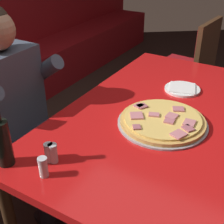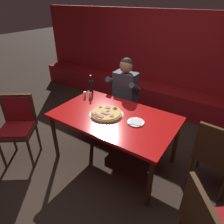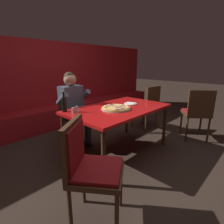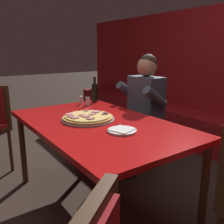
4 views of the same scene
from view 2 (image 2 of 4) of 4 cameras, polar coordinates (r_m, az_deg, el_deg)
ground_plane at (r=3.06m, az=0.57°, el=-13.12°), size 24.00×24.00×0.00m
booth_wall_panel at (r=4.38m, az=17.05°, el=13.71°), size 6.80×0.16×1.90m
booth_bench at (r=4.34m, az=14.27°, el=3.72°), size 6.46×0.48×0.46m
main_dining_table at (r=2.64m, az=0.65°, el=-2.33°), size 1.60×0.97×0.75m
pizza at (r=2.62m, az=-1.63°, el=-0.42°), size 0.44×0.44×0.05m
plate_white_paper at (r=2.48m, az=6.80°, el=-2.90°), size 0.21×0.21×0.02m
beer_bottle at (r=3.22m, az=-5.98°, el=7.35°), size 0.07×0.07×0.29m
shaker_parmesan at (r=3.08m, az=-6.25°, el=4.73°), size 0.04×0.04×0.09m
shaker_black_pepper at (r=3.09m, az=-6.11°, el=4.87°), size 0.04×0.04×0.09m
shaker_oregano at (r=3.11m, az=-7.75°, el=4.95°), size 0.04×0.04×0.09m
diner_seated_blue_shirt at (r=3.32m, az=3.06°, el=5.32°), size 0.53×0.53×1.27m
dining_chair_side_aisle at (r=3.07m, az=-25.33°, el=-2.89°), size 0.61×0.61×0.96m
dining_chair_near_left at (r=2.60m, az=27.60°, el=-10.15°), size 0.48×0.48×0.95m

